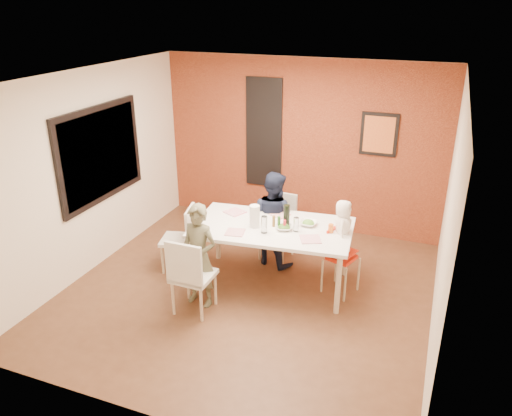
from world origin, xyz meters
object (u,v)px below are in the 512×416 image
at_px(toddler, 342,229).
at_px(chair_left, 183,235).
at_px(dining_table, 272,231).
at_px(child_near, 199,256).
at_px(paper_towel_roll, 255,216).
at_px(chair_far, 279,222).
at_px(chair_near, 190,273).
at_px(child_far, 273,219).
at_px(high_chair, 339,254).
at_px(wine_bottle, 287,216).

bearing_deg(toddler, chair_left, 88.18).
distance_m(dining_table, child_near, 1.01).
bearing_deg(paper_towel_roll, child_near, -125.19).
relative_size(chair_far, paper_towel_roll, 3.27).
distance_m(chair_near, child_near, 0.27).
height_order(dining_table, chair_near, chair_near).
xyz_separation_m(chair_near, toddler, (1.53, 1.12, 0.33)).
height_order(child_far, toddler, child_far).
xyz_separation_m(chair_left, high_chair, (2.11, 0.21, 0.00)).
xyz_separation_m(chair_left, child_near, (0.60, -0.68, 0.14)).
bearing_deg(dining_table, child_near, -131.66).
xyz_separation_m(child_far, toddler, (1.04, -0.42, 0.20)).
bearing_deg(high_chair, chair_far, 76.36).
bearing_deg(chair_near, dining_table, -123.33).
relative_size(child_near, wine_bottle, 4.35).
height_order(child_far, paper_towel_roll, child_far).
height_order(dining_table, child_near, child_near).
relative_size(chair_left, paper_towel_roll, 3.22).
relative_size(dining_table, toddler, 2.81).
distance_m(chair_far, high_chair, 1.20).
relative_size(high_chair, wine_bottle, 2.88).
bearing_deg(child_far, wine_bottle, 141.76).
height_order(dining_table, toddler, toddler).
distance_m(chair_left, child_far, 1.26).
relative_size(child_near, child_far, 0.96).
bearing_deg(child_near, toddler, 35.28).
relative_size(child_far, wine_bottle, 4.53).
xyz_separation_m(dining_table, child_far, (-0.18, 0.55, -0.08)).
xyz_separation_m(chair_far, toddler, (1.03, -0.66, 0.36)).
bearing_deg(chair_left, high_chair, 81.81).
bearing_deg(chair_near, chair_left, -56.73).
bearing_deg(chair_near, child_near, -89.70).
height_order(chair_far, toddler, toddler).
relative_size(child_far, paper_towel_roll, 4.74).
bearing_deg(high_chair, toddler, -106.80).
bearing_deg(child_near, chair_far, 77.54).
bearing_deg(paper_towel_roll, chair_near, -117.11).
distance_m(chair_left, toddler, 2.17).
relative_size(chair_far, child_near, 0.72).
bearing_deg(chair_left, dining_table, 79.31).
relative_size(chair_near, child_far, 0.72).
distance_m(child_near, paper_towel_roll, 0.86).
distance_m(dining_table, child_far, 0.58).
relative_size(chair_left, wine_bottle, 3.07).
height_order(chair_near, chair_left, chair_near).
bearing_deg(chair_far, high_chair, -26.46).
distance_m(child_near, toddler, 1.78).
distance_m(child_far, toddler, 1.14).
height_order(high_chair, child_far, child_far).
relative_size(chair_left, child_near, 0.71).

